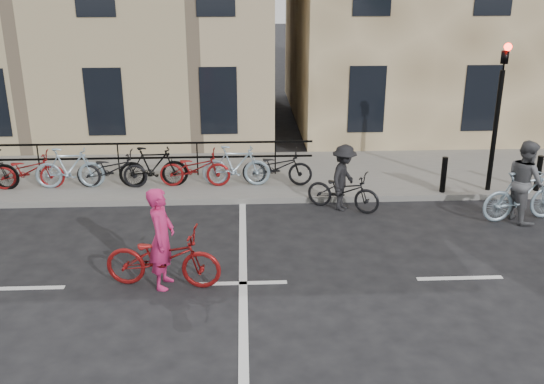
{
  "coord_description": "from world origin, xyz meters",
  "views": [
    {
      "loc": [
        0.05,
        -9.78,
        5.3
      ],
      "look_at": [
        0.61,
        1.81,
        1.1
      ],
      "focal_mm": 40.0,
      "sensor_mm": 36.0,
      "label": 1
    }
  ],
  "objects_px": {
    "cyclist_pink": "(163,253)",
    "cyclist_grey": "(524,189)",
    "cyclist_dark": "(343,185)",
    "traffic_light": "(499,99)"
  },
  "relations": [
    {
      "from": "cyclist_grey",
      "to": "cyclist_dark",
      "type": "bearing_deg",
      "value": 68.65
    },
    {
      "from": "cyclist_pink",
      "to": "cyclist_dark",
      "type": "relative_size",
      "value": 1.16
    },
    {
      "from": "traffic_light",
      "to": "cyclist_pink",
      "type": "bearing_deg",
      "value": -150.32
    },
    {
      "from": "traffic_light",
      "to": "cyclist_dark",
      "type": "distance_m",
      "value": 4.3
    },
    {
      "from": "traffic_light",
      "to": "cyclist_dark",
      "type": "height_order",
      "value": "traffic_light"
    },
    {
      "from": "cyclist_grey",
      "to": "cyclist_dark",
      "type": "distance_m",
      "value": 4.02
    },
    {
      "from": "traffic_light",
      "to": "cyclist_pink",
      "type": "distance_m",
      "value": 8.95
    },
    {
      "from": "traffic_light",
      "to": "cyclist_grey",
      "type": "xyz_separation_m",
      "value": [
        0.11,
        -1.63,
        -1.7
      ]
    },
    {
      "from": "cyclist_pink",
      "to": "cyclist_grey",
      "type": "distance_m",
      "value": 8.19
    },
    {
      "from": "cyclist_pink",
      "to": "cyclist_dark",
      "type": "bearing_deg",
      "value": -38.63
    }
  ]
}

